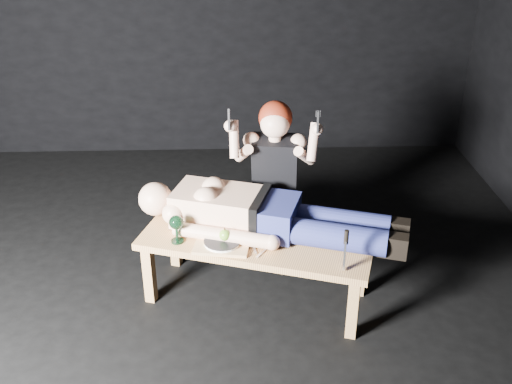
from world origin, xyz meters
TOP-DOWN VIEW (x-y plane):
  - ground at (0.00, 0.00)m, footprint 5.00×5.00m
  - table at (0.35, 0.04)m, footprint 1.54×0.95m
  - lying_man at (0.43, 0.13)m, footprint 1.64×0.93m
  - kneeling_woman at (0.50, 0.56)m, footprint 0.75×0.81m
  - serving_tray at (0.14, -0.04)m, footprint 0.36×0.29m
  - plate at (0.14, -0.04)m, footprint 0.25×0.25m
  - apple at (0.16, -0.03)m, footprint 0.07×0.07m
  - goblet at (-0.14, 0.02)m, footprint 0.11×0.11m
  - fork_flat at (0.02, -0.03)m, footprint 0.02×0.15m
  - knife_flat at (0.39, -0.12)m, footprint 0.10×0.13m
  - spoon_flat at (0.33, -0.07)m, footprint 0.04×0.15m
  - carving_knife at (0.84, -0.33)m, footprint 0.04×0.05m

SIDE VIEW (x-z plane):
  - ground at x=0.00m, z-range 0.00..0.00m
  - table at x=0.35m, z-range 0.00..0.45m
  - fork_flat at x=0.02m, z-range 0.45..0.46m
  - knife_flat at x=0.39m, z-range 0.45..0.46m
  - spoon_flat at x=0.33m, z-range 0.45..0.46m
  - serving_tray at x=0.14m, z-range 0.45..0.47m
  - plate at x=0.14m, z-range 0.47..0.49m
  - apple at x=0.16m, z-range 0.49..0.56m
  - goblet at x=-0.14m, z-range 0.45..0.63m
  - carving_knife at x=0.84m, z-range 0.45..0.72m
  - lying_man at x=0.43m, z-range 0.45..0.74m
  - kneeling_woman at x=0.50m, z-range 0.00..1.23m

